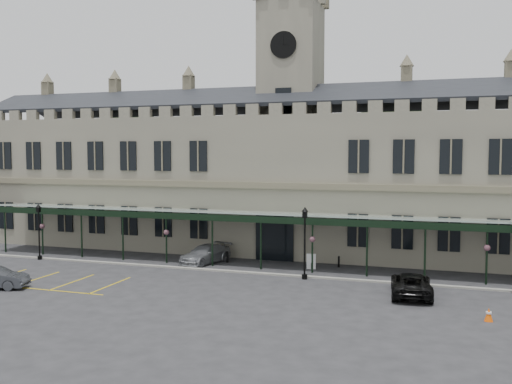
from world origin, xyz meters
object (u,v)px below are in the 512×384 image
(car_taxi, at_px, (205,254))
(clock_tower, at_px, (291,105))
(station_building, at_px, (290,180))
(lamp_post_mid, at_px, (305,236))
(traffic_cone, at_px, (489,315))
(car_van, at_px, (411,284))
(lamp_post_left, at_px, (39,226))
(sign_board, at_px, (311,262))

(car_taxi, bearing_deg, clock_tower, 73.69)
(station_building, height_order, lamp_post_mid, station_building)
(clock_tower, relative_size, car_taxi, 4.92)
(traffic_cone, xyz_separation_m, car_van, (-4.19, 4.25, 0.38))
(station_building, bearing_deg, lamp_post_left, -150.32)
(clock_tower, xyz_separation_m, traffic_cone, (15.53, -17.81, -12.76))
(station_building, distance_m, car_taxi, 10.89)
(traffic_cone, relative_size, sign_board, 0.60)
(car_taxi, xyz_separation_m, car_van, (16.34, -5.67, -0.01))
(lamp_post_mid, distance_m, car_van, 8.14)
(lamp_post_left, bearing_deg, station_building, 29.68)
(sign_board, bearing_deg, station_building, 108.20)
(sign_board, xyz_separation_m, car_van, (7.70, -6.01, 0.15))
(station_building, relative_size, lamp_post_left, 12.85)
(clock_tower, bearing_deg, lamp_post_left, -150.12)
(sign_board, distance_m, car_van, 9.77)
(station_building, height_order, lamp_post_left, station_building)
(car_taxi, distance_m, car_van, 17.30)
(traffic_cone, distance_m, car_van, 5.98)
(station_building, bearing_deg, car_taxi, -122.68)
(traffic_cone, bearing_deg, station_building, 131.24)
(traffic_cone, relative_size, car_taxi, 0.14)
(station_building, height_order, clock_tower, clock_tower)
(lamp_post_left, distance_m, car_taxi, 14.19)
(lamp_post_left, relative_size, traffic_cone, 6.56)
(lamp_post_left, relative_size, sign_board, 3.93)
(car_van, bearing_deg, sign_board, -43.22)
(clock_tower, height_order, lamp_post_left, clock_tower)
(station_building, xyz_separation_m, traffic_cone, (15.53, -17.72, -6.12))
(sign_board, relative_size, car_taxi, 0.24)
(clock_tower, bearing_deg, lamp_post_mid, -70.34)
(station_building, relative_size, lamp_post_mid, 11.74)
(clock_tower, height_order, sign_board, clock_tower)
(lamp_post_left, relative_size, lamp_post_mid, 0.91)
(station_building, height_order, sign_board, station_building)
(lamp_post_left, xyz_separation_m, sign_board, (22.38, 3.23, -2.19))
(lamp_post_left, xyz_separation_m, traffic_cone, (34.28, -7.04, -2.42))
(clock_tower, relative_size, traffic_cone, 34.84)
(lamp_post_left, height_order, car_van, lamp_post_left)
(lamp_post_mid, distance_m, traffic_cone, 13.68)
(clock_tower, bearing_deg, car_taxi, -122.40)
(lamp_post_mid, xyz_separation_m, car_van, (7.39, -2.50, -2.30))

